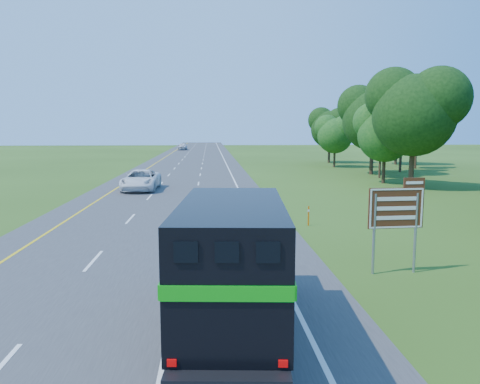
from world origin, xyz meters
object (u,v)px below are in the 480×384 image
Objects in this scene: horse_truck at (233,261)px; white_suv at (141,180)px; far_car at (183,146)px; exit_sign at (397,212)px.

white_suv is (-6.63, 29.56, -1.02)m from horse_truck.
far_car is at bearing 98.39° from horse_truck.
horse_truck is 109.18m from far_car.
horse_truck is 7.92m from exit_sign.
exit_sign reaches higher than white_suv.
exit_sign is at bearing -61.42° from white_suv.
far_car is at bearing 94.20° from exit_sign.
far_car is (-7.43, 108.92, -1.01)m from horse_truck.
far_car is (-0.80, 79.36, 0.01)m from white_suv.
far_car is 105.08m from exit_sign.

